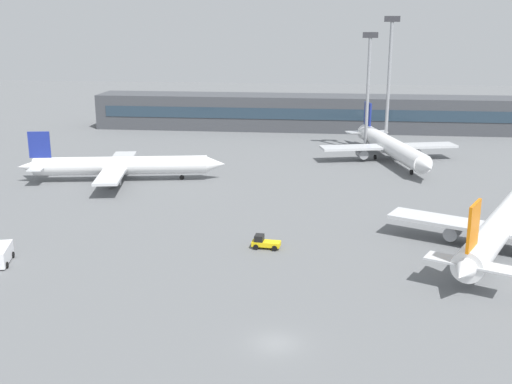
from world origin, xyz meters
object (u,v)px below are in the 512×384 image
(airplane_mid, at_px, (123,166))
(airplane_far, at_px, (391,146))
(airplane_near, at_px, (500,225))
(floodlight_tower_west, at_px, (389,76))
(floodlight_tower_east, at_px, (368,84))
(service_van_white, at_px, (0,255))
(baggage_tug_yellow, at_px, (264,242))

(airplane_mid, xyz_separation_m, airplane_far, (49.59, 21.91, 0.30))
(airplane_near, relative_size, floodlight_tower_west, 1.28)
(floodlight_tower_west, height_order, floodlight_tower_east, floodlight_tower_west)
(airplane_far, bearing_deg, floodlight_tower_east, 116.35)
(floodlight_tower_east, bearing_deg, airplane_mid, -145.26)
(floodlight_tower_west, bearing_deg, service_van_white, -125.84)
(baggage_tug_yellow, distance_m, service_van_white, 32.01)
(airplane_far, xyz_separation_m, floodlight_tower_west, (-0.33, 8.56, 13.45))
(airplane_mid, relative_size, floodlight_tower_east, 1.44)
(airplane_mid, distance_m, floodlight_tower_west, 59.53)
(baggage_tug_yellow, distance_m, floodlight_tower_west, 67.32)
(airplane_mid, xyz_separation_m, service_van_white, (-1.93, -40.41, -1.68))
(airplane_far, bearing_deg, floodlight_tower_west, 92.18)
(airplane_far, height_order, baggage_tug_yellow, airplane_far)
(airplane_near, xyz_separation_m, baggage_tug_yellow, (-29.71, -3.56, -2.20))
(airplane_mid, height_order, baggage_tug_yellow, airplane_mid)
(service_van_white, height_order, floodlight_tower_west, floodlight_tower_west)
(baggage_tug_yellow, height_order, service_van_white, service_van_white)
(airplane_near, height_order, baggage_tug_yellow, airplane_near)
(airplane_near, height_order, floodlight_tower_east, floodlight_tower_east)
(airplane_mid, relative_size, baggage_tug_yellow, 9.94)
(airplane_near, xyz_separation_m, airplane_far, (-9.00, 50.07, 0.10))
(baggage_tug_yellow, relative_size, floodlight_tower_west, 0.13)
(baggage_tug_yellow, xyz_separation_m, floodlight_tower_west, (20.39, 62.19, 15.74))
(airplane_far, bearing_deg, baggage_tug_yellow, -111.12)
(airplane_far, bearing_deg, airplane_mid, -156.16)
(baggage_tug_yellow, relative_size, service_van_white, 0.67)
(airplane_mid, bearing_deg, airplane_near, -25.67)
(airplane_far, height_order, floodlight_tower_west, floodlight_tower_west)
(baggage_tug_yellow, bearing_deg, airplane_far, 68.88)
(service_van_white, bearing_deg, airplane_far, 50.42)
(baggage_tug_yellow, xyz_separation_m, floodlight_tower_east, (16.12, 62.91, 14.06))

